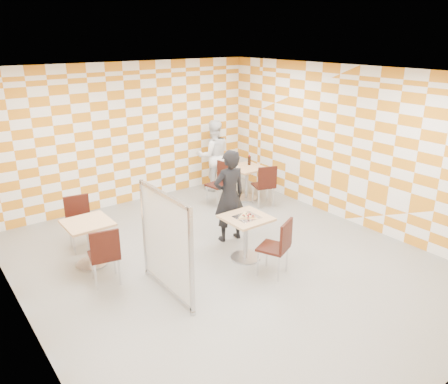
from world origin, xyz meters
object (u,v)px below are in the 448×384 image
Objects in this scene: main_table at (246,230)px; chair_empty_far at (79,218)px; partition at (166,244)px; second_table at (247,177)px; man_dark at (229,196)px; soda_bottle at (249,160)px; empty_table at (89,236)px; man_white at (214,155)px; chair_empty_near at (105,252)px; chair_second_front at (265,183)px; chair_second_side at (221,180)px; sport_bottle at (237,163)px; chair_main_front at (279,244)px.

chair_empty_far reaches higher than main_table.
second_table is at bearing 34.40° from partition.
man_dark reaches higher than soda_bottle.
man_dark reaches higher than empty_table.
second_table is at bearing -130.86° from man_dark.
man_white reaches higher than partition.
main_table and empty_table have the same top height.
chair_second_front is at bearing 13.54° from chair_empty_near.
man_dark reaches higher than main_table.
chair_empty_near is (-3.97, -0.95, 0.00)m from chair_second_front.
chair_empty_near is 4.52m from man_white.
soda_bottle is at bearing 49.27° from main_table.
partition is (-3.33, -2.28, 0.28)m from second_table.
chair_second_side is 1.00× the size of chair_empty_far.
soda_bottle is (4.06, 0.91, 0.34)m from empty_table.
chair_empty_near is at bearing -158.53° from second_table.
chair_empty_near is 4.15m from sport_bottle.
main_table is 0.81× the size of chair_empty_near.
soda_bottle reaches higher than chair_main_front.
man_white is at bearing 98.25° from chair_second_front.
man_white is at bearing 63.27° from main_table.
chair_empty_far is 3.66m from sport_bottle.
chair_empty_near reaches higher than main_table.
chair_second_side is at bearing -176.83° from sport_bottle.
empty_table is at bearing 44.27° from man_white.
chair_main_front is at bearing -52.92° from chair_empty_far.
partition is (0.62, -0.73, 0.25)m from chair_empty_near.
soda_bottle is at bearing 79.40° from chair_second_front.
partition is 7.75× the size of sport_bottle.
sport_bottle is at bearing 54.81° from main_table.
chair_main_front is 1.00× the size of chair_empty_far.
sport_bottle is at bearing 62.63° from chair_main_front.
main_table is at bearing -129.74° from second_table.
chair_empty_far is 2.24m from partition.
partition is (0.48, -2.18, 0.25)m from chair_empty_far.
man_dark reaches higher than chair_second_side.
man_white reaches higher than second_table.
chair_empty_near is at bearing 130.40° from partition.
chair_empty_far is 2.62m from man_dark.
chair_empty_near is (-2.22, 1.31, 0.00)m from chair_main_front.
chair_empty_far is at bearing -22.79° from man_dark.
main_table is 3.51m from man_white.
chair_second_front reaches higher than second_table.
chair_second_front is at bearing 52.42° from chair_main_front.
chair_main_front is 2.86m from chair_second_front.
main_table is 0.81× the size of chair_empty_far.
sport_bottle is (-0.19, 0.74, 0.29)m from chair_second_front.
chair_second_side is (1.10, 2.98, 0.00)m from chair_main_front.
partition is at bearing 160.00° from chair_main_front.
main_table is at bearing -139.33° from chair_second_front.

